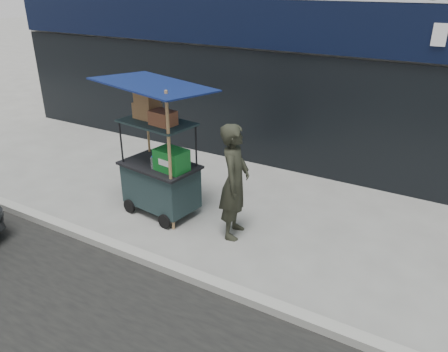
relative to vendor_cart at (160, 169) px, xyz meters
The scene contains 4 objects.
ground 1.95m from the vendor_cart, 38.32° to the right, with size 80.00×80.00×0.00m, color slate.
curb 2.05m from the vendor_cart, 43.05° to the right, with size 80.00×0.18×0.12m, color gray.
vendor_cart is the anchor object (origin of this frame).
vendor_man 1.42m from the vendor_cart, ahead, with size 0.67×0.44×1.83m, color black.
Camera 1 is at (2.90, -4.11, 3.72)m, focal length 35.00 mm.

